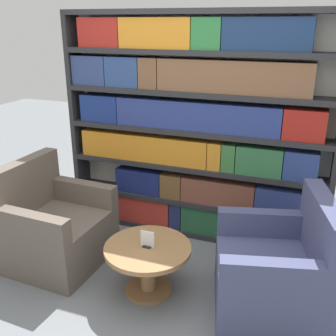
# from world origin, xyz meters

# --- Properties ---
(ground_plane) EXTENTS (14.00, 14.00, 0.00)m
(ground_plane) POSITION_xyz_m (0.00, 0.00, 0.00)
(ground_plane) COLOR slate
(bookshelf) EXTENTS (2.69, 0.30, 2.25)m
(bookshelf) POSITION_xyz_m (0.01, 1.22, 1.12)
(bookshelf) COLOR silver
(bookshelf) RESTS_ON ground_plane
(armchair_left) EXTENTS (0.85, 0.89, 0.96)m
(armchair_left) POSITION_xyz_m (-1.06, 0.25, 0.33)
(armchair_left) COLOR brown
(armchair_left) RESTS_ON ground_plane
(armchair_right) EXTENTS (1.00, 1.03, 0.96)m
(armchair_right) POSITION_xyz_m (0.96, 0.26, 0.33)
(armchair_right) COLOR #42476B
(armchair_right) RESTS_ON ground_plane
(coffee_table) EXTENTS (0.71, 0.71, 0.43)m
(coffee_table) POSITION_xyz_m (-0.05, 0.12, 0.31)
(coffee_table) COLOR olive
(coffee_table) RESTS_ON ground_plane
(table_sign) EXTENTS (0.12, 0.06, 0.14)m
(table_sign) POSITION_xyz_m (-0.05, 0.12, 0.49)
(table_sign) COLOR black
(table_sign) RESTS_ON coffee_table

